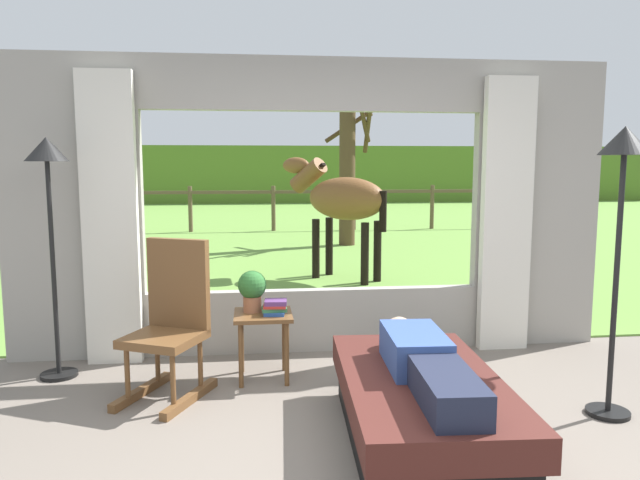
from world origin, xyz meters
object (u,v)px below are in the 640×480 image
Objects in this scene: side_table at (263,325)px; potted_plant at (252,288)px; recliner_sofa at (421,408)px; horse at (342,199)px; rocking_chair at (171,320)px; floor_lamp_right at (622,184)px; floor_lamp_left at (48,185)px; book_stack at (275,307)px; reclining_person at (424,361)px; pasture_tree at (348,162)px.

side_table is 1.63× the size of potted_plant.
horse is at bearing 89.66° from recliner_sofa.
rocking_chair is 3.15m from floor_lamp_right.
recliner_sofa is at bearing -169.45° from floor_lamp_right.
floor_lamp_right is 4.91m from horse.
book_stack is at bearing -9.63° from floor_lamp_left.
side_table reaches higher than recliner_sofa.
book_stack is 0.10× the size of floor_lamp_left.
reclining_person is at bearing -167.42° from floor_lamp_right.
floor_lamp_left reaches higher than side_table.
pasture_tree is at bearing 96.95° from rocking_chair.
book_stack is at bearing 128.59° from recliner_sofa.
side_table is at bearing 44.79° from rocking_chair.
recliner_sofa is at bearing -96.35° from pasture_tree.
pasture_tree reaches higher than reclining_person.
side_table is at bearing -152.99° from horse.
book_stack is (-0.81, 1.18, 0.05)m from reclining_person.
floor_lamp_left is at bearing 178.75° from rocking_chair.
rocking_chair reaches higher than reclining_person.
reclining_person is at bearing -30.48° from floor_lamp_left.
recliner_sofa is 5.12m from horse.
reclining_person is 7.40× the size of book_stack.
reclining_person is 8.78m from pasture_tree.
recliner_sofa is 1.66m from potted_plant.
side_table is (-0.90, 1.24, -0.10)m from reclining_person.
rocking_chair is at bearing -26.42° from floor_lamp_left.
potted_plant is 2.67m from floor_lamp_right.
pasture_tree reaches higher than potted_plant.
rocking_chair is at bearing -160.16° from horse.
reclining_person is at bearing -96.31° from pasture_tree.
floor_lamp_left is 4.02m from floor_lamp_right.
book_stack is (0.17, -0.11, -0.13)m from potted_plant.
side_table is at bearing -8.25° from floor_lamp_left.
floor_lamp_left is at bearing 163.14° from floor_lamp_right.
recliner_sofa is 0.31m from reclining_person.
potted_plant is at bearing 143.13° from side_table.
recliner_sofa is 8.99× the size of book_stack.
horse is (0.29, 5.03, 0.94)m from recliner_sofa.
floor_lamp_right reaches higher than recliner_sofa.
floor_lamp_right is at bearing 11.64° from rocking_chair.
rocking_chair reaches higher than recliner_sofa.
recliner_sofa is 1.90m from floor_lamp_right.
potted_plant reaches higher than side_table.
horse reaches higher than book_stack.
potted_plant is 0.17× the size of floor_lamp_left.
book_stack is 7.75m from pasture_tree.
floor_lamp_right reaches higher than potted_plant.
floor_lamp_left is at bearing 170.37° from book_stack.
horse is at bearing 89.69° from reclining_person.
reclining_person reaches higher than book_stack.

